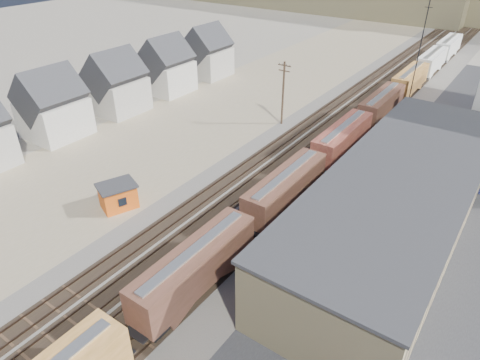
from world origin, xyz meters
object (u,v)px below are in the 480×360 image
Objects in this scene: maintenance_shed at (118,196)px; parked_car_blue at (472,180)px; utility_pole_north at (283,92)px; freight_train at (364,120)px.

maintenance_shed reaches higher than parked_car_blue.
utility_pole_north reaches higher than parked_car_blue.
maintenance_shed is at bearing -95.86° from utility_pole_north.
utility_pole_north is 2.03× the size of parked_car_blue.
freight_train is at bearing 115.25° from parked_car_blue.
maintenance_shed is (-15.45, -33.14, -1.27)m from freight_train.
utility_pole_north is 31.06m from maintenance_shed.
freight_train is 36.59m from maintenance_shed.
freight_train is 11.97× the size of utility_pole_north.
maintenance_shed is 42.12m from parked_car_blue.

